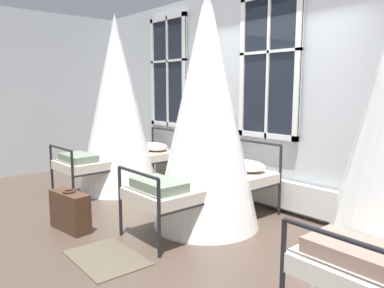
# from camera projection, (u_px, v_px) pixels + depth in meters

# --- Properties ---
(ground) EXTENTS (19.47, 19.47, 0.00)m
(ground) POSITION_uv_depth(u_px,v_px,m) (193.00, 230.00, 4.25)
(ground) COLOR #4C3D33
(back_wall_with_windows) EXTENTS (8.44, 0.10, 3.01)m
(back_wall_with_windows) POSITION_uv_depth(u_px,v_px,m) (273.00, 96.00, 4.94)
(back_wall_with_windows) COLOR silver
(back_wall_with_windows) RESTS_ON ground
(window_bank) EXTENTS (5.23, 0.10, 2.74)m
(window_bank) POSITION_uv_depth(u_px,v_px,m) (266.00, 129.00, 4.93)
(window_bank) COLOR black
(window_bank) RESTS_ON ground
(cot_first) EXTENTS (1.24, 1.92, 2.72)m
(cot_first) POSITION_uv_depth(u_px,v_px,m) (117.00, 107.00, 5.80)
(cot_first) COLOR black
(cot_first) RESTS_ON ground
(cot_second) EXTENTS (1.24, 1.91, 2.73)m
(cot_second) POSITION_uv_depth(u_px,v_px,m) (207.00, 113.00, 4.24)
(cot_second) COLOR black
(cot_second) RESTS_ON ground
(rug_second) EXTENTS (0.82, 0.59, 0.01)m
(rug_second) POSITION_uv_depth(u_px,v_px,m) (107.00, 258.00, 3.54)
(rug_second) COLOR brown
(rug_second) RESTS_ON ground
(suitcase_dark) EXTENTS (0.58, 0.28, 0.47)m
(suitcase_dark) POSITION_uv_depth(u_px,v_px,m) (70.00, 211.00, 4.23)
(suitcase_dark) COLOR #472D1E
(suitcase_dark) RESTS_ON ground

